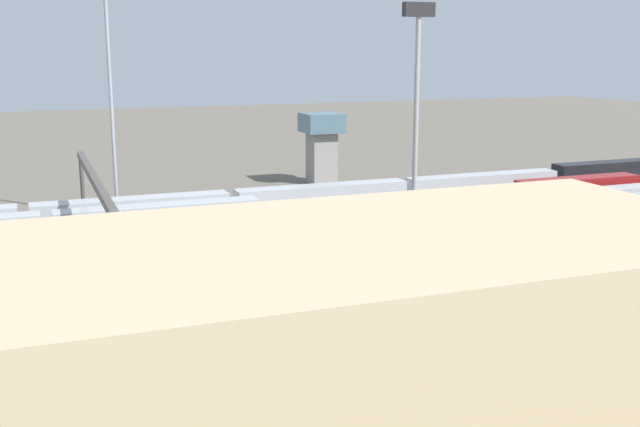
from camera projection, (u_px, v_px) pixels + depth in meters
name	position (u px, v px, depth m)	size (l,w,h in m)	color
ground_plane	(279.00, 244.00, 85.22)	(400.00, 400.00, 0.00)	#60594F
track_bed_0	(238.00, 212.00, 101.17)	(140.00, 2.80, 0.12)	#4C443D
track_bed_1	(249.00, 220.00, 96.61)	(140.00, 2.80, 0.12)	#4C443D
track_bed_2	(260.00, 229.00, 92.05)	(140.00, 2.80, 0.12)	#3D3833
track_bed_3	(273.00, 238.00, 87.49)	(140.00, 2.80, 0.12)	#4C443D
track_bed_4	(286.00, 249.00, 82.93)	(140.00, 2.80, 0.12)	#3D3833
track_bed_5	(302.00, 261.00, 78.36)	(140.00, 2.80, 0.12)	#4C443D
track_bed_6	(319.00, 274.00, 73.80)	(140.00, 2.80, 0.12)	#3D3833
track_bed_7	(339.00, 289.00, 69.24)	(140.00, 2.80, 0.12)	#3D3833
train_on_track_4	(522.00, 210.00, 93.05)	(47.20, 3.06, 3.80)	#B7BABF
train_on_track_3	(223.00, 225.00, 85.06)	(114.80, 3.06, 4.40)	maroon
train_on_track_2	(47.00, 230.00, 83.24)	(47.20, 3.06, 3.80)	#B7BABF
train_on_track_6	(300.00, 256.00, 72.71)	(119.80, 3.06, 3.80)	#A8AAB2
train_on_track_7	(290.00, 273.00, 67.18)	(139.00, 3.06, 4.40)	black
train_on_track_5	(388.00, 234.00, 81.35)	(95.60, 3.06, 3.80)	#A8AAB2
train_on_track_1	(215.00, 207.00, 94.70)	(139.00, 3.06, 4.40)	black
light_mast_0	(110.00, 74.00, 94.42)	(2.80, 0.70, 28.62)	#9EA0A5
light_mast_3	(416.00, 109.00, 66.13)	(2.80, 0.70, 25.09)	#9EA0A5
signal_gantry	(95.00, 187.00, 76.82)	(0.70, 40.00, 8.80)	#4C4742
maintenance_shed	(259.00, 352.00, 40.08)	(55.44, 20.77, 11.70)	tan
control_tower	(322.00, 142.00, 121.86)	(6.00, 6.00, 11.15)	gray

